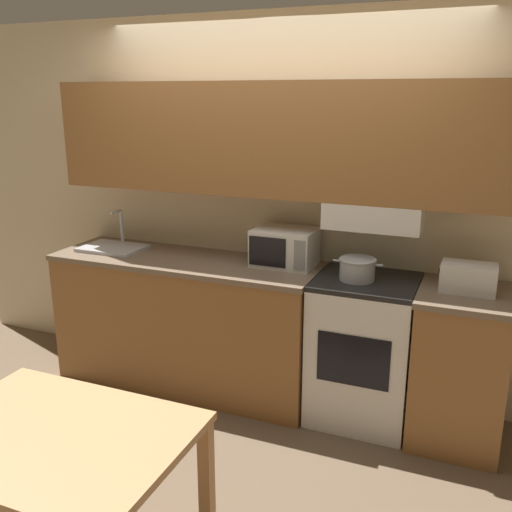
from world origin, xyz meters
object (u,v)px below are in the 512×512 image
Objects in this scene: microwave at (285,247)px; dining_table at (55,455)px; stove_range at (363,349)px; cooking_pot at (357,268)px; sink_basin at (113,247)px; toaster at (468,278)px.

microwave reaches higher than dining_table.
cooking_pot is at bearing -150.31° from stove_range.
cooking_pot is at bearing -0.65° from sink_basin.
sink_basin reaches higher than cooking_pot.
stove_range is 3.08× the size of cooking_pot.
dining_table is (-1.45, -1.80, -0.39)m from toaster.
microwave is at bearing 170.21° from stove_range.
stove_range is 2.34× the size of microwave.
sink_basin reaches higher than stove_range.
microwave is 1.15m from toaster.
cooking_pot is 0.76× the size of microwave.
toaster reaches higher than stove_range.
sink_basin reaches higher than dining_table.
microwave reaches higher than toaster.
dining_table is (-0.30, -1.90, -0.43)m from microwave.
microwave is 1.97m from dining_table.
toaster is at bearing 2.59° from cooking_pot.
stove_range is at bearing 29.69° from cooking_pot.
microwave is 1.30m from sink_basin.
dining_table is (-0.87, -1.80, 0.16)m from stove_range.
stove_range is 0.83m from microwave.
sink_basin is at bearing 179.35° from cooking_pot.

